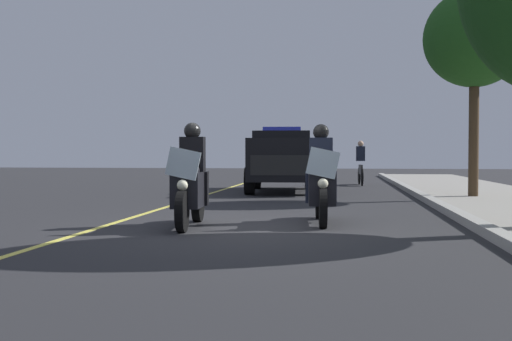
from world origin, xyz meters
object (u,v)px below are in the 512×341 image
Objects in this scene: police_suv at (282,158)px; police_motorcycle_lead_right at (321,183)px; cyclist_background at (361,163)px; tree_far_back at (475,39)px; police_motorcycle_lead_left at (191,184)px.

police_motorcycle_lead_right is at bearing 9.86° from police_suv.
police_motorcycle_lead_right is 13.05m from cyclist_background.
tree_far_back reaches higher than cyclist_background.
tree_far_back is (-6.70, 5.85, 3.45)m from police_motorcycle_lead_left.
police_suv is 2.86× the size of cyclist_background.
police_suv is (-9.57, 0.59, 0.37)m from police_motorcycle_lead_left.
cyclist_background is (-4.26, 2.60, -0.22)m from police_suv.
police_motorcycle_lead_left is at bearing -41.12° from tree_far_back.
cyclist_background is (-13.01, 1.08, 0.14)m from police_motorcycle_lead_right.
cyclist_background is (-13.82, 3.19, 0.14)m from police_motorcycle_lead_left.
cyclist_background is at bearing 148.54° from police_suv.
tree_far_back is (7.12, 2.66, 3.31)m from cyclist_background.
police_motorcycle_lead_right is at bearing 111.18° from police_motorcycle_lead_left.
police_suv is (-8.75, -1.52, 0.37)m from police_motorcycle_lead_right.
police_motorcycle_lead_right is at bearing -32.45° from tree_far_back.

